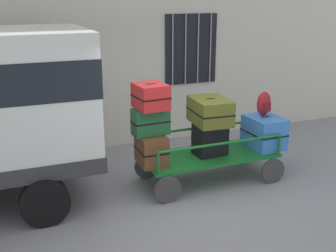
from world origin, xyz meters
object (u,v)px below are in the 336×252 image
at_px(luggage_cart, 209,159).
at_px(suitcase_midleft_middle, 210,111).
at_px(suitcase_left_bottom, 151,149).
at_px(suitcase_left_middle, 151,121).
at_px(suitcase_midleft_bottom, 210,139).
at_px(backpack, 264,104).
at_px(suitcase_center_bottom, 264,132).
at_px(suitcase_left_top, 151,96).

height_order(luggage_cart, suitcase_midleft_middle, suitcase_midleft_middle).
xyz_separation_m(suitcase_left_bottom, suitcase_left_middle, (0.00, 0.02, 0.47)).
xyz_separation_m(suitcase_midleft_bottom, backpack, (1.08, 0.05, 0.51)).
xyz_separation_m(suitcase_midleft_middle, suitcase_center_bottom, (1.08, -0.06, -0.49)).
height_order(suitcase_left_top, backpack, suitcase_left_top).
xyz_separation_m(suitcase_center_bottom, backpack, (0.01, 0.07, 0.50)).
height_order(suitcase_left_top, suitcase_center_bottom, suitcase_left_top).
xyz_separation_m(suitcase_left_top, backpack, (2.16, 0.06, -0.35)).
relative_size(suitcase_left_bottom, suitcase_midleft_middle, 0.70).
bearing_deg(suitcase_left_bottom, suitcase_left_middle, 90.00).
bearing_deg(backpack, luggage_cart, -177.88).
bearing_deg(suitcase_center_bottom, suitcase_left_middle, 179.22).
height_order(suitcase_left_bottom, suitcase_left_middle, suitcase_left_middle).
distance_m(suitcase_left_middle, suitcase_midleft_middle, 1.08).
distance_m(luggage_cart, suitcase_midleft_middle, 0.86).
bearing_deg(suitcase_left_middle, suitcase_midleft_bottom, -0.11).
relative_size(suitcase_left_top, suitcase_midleft_bottom, 1.03).
relative_size(luggage_cart, suitcase_left_middle, 3.98).
bearing_deg(luggage_cart, suitcase_midleft_bottom, -90.00).
distance_m(suitcase_left_middle, suitcase_left_top, 0.42).
xyz_separation_m(luggage_cart, backpack, (1.08, 0.04, 0.88)).
distance_m(suitcase_left_bottom, suitcase_midleft_bottom, 1.08).
bearing_deg(suitcase_left_bottom, suitcase_center_bottom, -0.15).
bearing_deg(luggage_cart, suitcase_left_top, -178.68).
xyz_separation_m(luggage_cart, suitcase_left_middle, (-1.08, -0.00, 0.81)).
distance_m(suitcase_left_middle, suitcase_midleft_bottom, 1.16).
relative_size(suitcase_left_middle, suitcase_left_top, 1.05).
bearing_deg(suitcase_left_top, suitcase_midleft_bottom, 0.98).
bearing_deg(suitcase_left_middle, suitcase_left_bottom, -90.00).
xyz_separation_m(suitcase_left_middle, suitcase_center_bottom, (2.15, -0.03, -0.43)).
bearing_deg(suitcase_midleft_bottom, luggage_cart, 90.00).
distance_m(suitcase_left_bottom, suitcase_center_bottom, 2.15).
bearing_deg(suitcase_midleft_bottom, backpack, 2.46).
xyz_separation_m(suitcase_left_middle, suitcase_left_top, (-0.00, -0.02, 0.42)).
relative_size(suitcase_center_bottom, backpack, 1.66).
relative_size(luggage_cart, suitcase_left_bottom, 4.20).
bearing_deg(backpack, suitcase_center_bottom, -96.11).
bearing_deg(suitcase_center_bottom, backpack, 83.89).
xyz_separation_m(suitcase_left_top, suitcase_center_bottom, (2.15, -0.01, -0.85)).
bearing_deg(luggage_cart, backpack, 2.12).
bearing_deg(suitcase_center_bottom, suitcase_left_bottom, 179.85).
distance_m(suitcase_left_middle, suitcase_center_bottom, 2.20).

